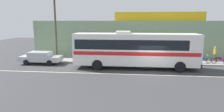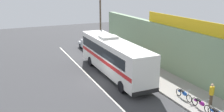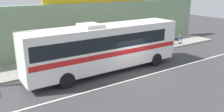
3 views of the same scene
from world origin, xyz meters
TOP-DOWN VIEW (x-y plane):
  - ground_plane at (0.00, 0.00)m, footprint 70.00×70.00m
  - sidewalk_slab at (0.00, 5.20)m, footprint 30.00×3.60m
  - storefront_facade at (0.00, 7.35)m, footprint 30.00×0.70m
  - road_center_stripe at (0.00, -0.80)m, footprint 30.00×0.14m
  - intercity_bus at (-1.59, 1.62)m, footprint 12.34×2.62m
  - motorcycle_blue at (6.02, 4.24)m, footprint 1.87×0.56m
  - motorcycle_purple at (7.87, 4.26)m, footprint 1.90×0.56m
  - motorcycle_black at (9.50, 4.22)m, footprint 1.82×0.56m
  - pedestrian_near_shop at (7.72, 5.38)m, footprint 0.30×0.48m

SIDE VIEW (x-z plane):
  - ground_plane at x=0.00m, z-range 0.00..0.00m
  - road_center_stripe at x=0.00m, z-range 0.00..0.01m
  - sidewalk_slab at x=0.00m, z-range 0.00..0.14m
  - motorcycle_blue at x=6.02m, z-range 0.09..1.04m
  - motorcycle_purple at x=7.87m, z-range 0.09..1.04m
  - motorcycle_black at x=9.50m, z-range 0.09..1.04m
  - pedestrian_near_shop at x=7.72m, z-range 0.29..2.02m
  - intercity_bus at x=-1.59m, z-range 0.17..3.96m
  - storefront_facade at x=0.00m, z-range 0.00..4.80m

